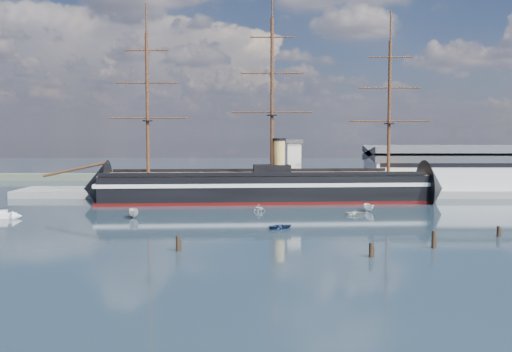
{
  "coord_description": "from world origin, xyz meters",
  "views": [
    {
      "loc": [
        -8.11,
        -96.17,
        18.83
      ],
      "look_at": [
        -8.25,
        35.0,
        9.0
      ],
      "focal_mm": 40.0,
      "sensor_mm": 36.0,
      "label": 1
    }
  ],
  "objects": [
    {
      "name": "motorboat_c",
      "position": [
        19.16,
        40.78,
        0.0
      ],
      "size": [
        5.89,
        2.68,
        2.28
      ],
      "primitive_type": "imported",
      "rotation": [
        0.0,
        0.0,
        0.11
      ],
      "color": "white",
      "rests_on": "ground"
    },
    {
      "name": "warehouse",
      "position": [
        58.0,
        80.0,
        7.98
      ],
      "size": [
        63.0,
        21.0,
        11.6
      ],
      "color": "#B7BABC",
      "rests_on": "ground"
    },
    {
      "name": "motorboat_d",
      "position": [
        -7.54,
        40.81,
        0.0
      ],
      "size": [
        5.98,
        4.62,
        2.02
      ],
      "primitive_type": "imported",
      "rotation": [
        0.0,
        0.0,
        0.47
      ],
      "color": "silver",
      "rests_on": "ground"
    },
    {
      "name": "piling_far_right",
      "position": [
        36.13,
        6.87,
        0.0
      ],
      "size": [
        0.64,
        0.64,
        2.61
      ],
      "primitive_type": "cylinder",
      "color": "black",
      "rests_on": "ground"
    },
    {
      "name": "motorboat_e",
      "position": [
        14.86,
        34.14,
        0.0
      ],
      "size": [
        1.36,
        2.97,
        1.35
      ],
      "primitive_type": "imported",
      "rotation": [
        0.0,
        0.0,
        1.5
      ],
      "color": "beige",
      "rests_on": "ground"
    },
    {
      "name": "piling_near_mid",
      "position": [
        9.33,
        -10.48,
        0.0
      ],
      "size": [
        0.64,
        0.64,
        2.87
      ],
      "primitive_type": "cylinder",
      "color": "black",
      "rests_on": "ground"
    },
    {
      "name": "ground",
      "position": [
        0.0,
        40.0,
        0.0
      ],
      "size": [
        600.0,
        600.0,
        0.0
      ],
      "primitive_type": "plane",
      "color": "#1D2A31",
      "rests_on": "ground"
    },
    {
      "name": "motorboat_b",
      "position": [
        -3.28,
        15.49,
        0.0
      ],
      "size": [
        2.4,
        3.26,
        1.42
      ],
      "primitive_type": "imported",
      "rotation": [
        0.0,
        0.0,
        2.01
      ],
      "color": "navy",
      "rests_on": "ground"
    },
    {
      "name": "piling_near_left",
      "position": [
        -20.72,
        -6.08,
        0.0
      ],
      "size": [
        0.64,
        0.64,
        3.2
      ],
      "primitive_type": "cylinder",
      "color": "black",
      "rests_on": "ground"
    },
    {
      "name": "warship",
      "position": [
        -7.66,
        60.0,
        4.04
      ],
      "size": [
        113.41,
        22.45,
        53.94
      ],
      "rotation": [
        0.0,
        0.0,
        0.07
      ],
      "color": "black",
      "rests_on": "ground"
    },
    {
      "name": "quay_tower",
      "position": [
        3.0,
        73.0,
        9.75
      ],
      "size": [
        5.0,
        5.0,
        15.0
      ],
      "color": "silver",
      "rests_on": "ground"
    },
    {
      "name": "quay",
      "position": [
        10.0,
        76.0,
        0.0
      ],
      "size": [
        180.0,
        18.0,
        2.0
      ],
      "primitive_type": "cube",
      "color": "slate",
      "rests_on": "ground"
    },
    {
      "name": "motorboat_a",
      "position": [
        -35.49,
        29.71,
        0.0
      ],
      "size": [
        6.91,
        3.79,
        2.62
      ],
      "primitive_type": "imported",
      "rotation": [
        0.0,
        0.0,
        0.22
      ],
      "color": "silver",
      "rests_on": "ground"
    },
    {
      "name": "piling_near_right",
      "position": [
        20.94,
        -3.72,
        0.0
      ],
      "size": [
        0.64,
        0.64,
        3.59
      ],
      "primitive_type": "cylinder",
      "color": "black",
      "rests_on": "ground"
    }
  ]
}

